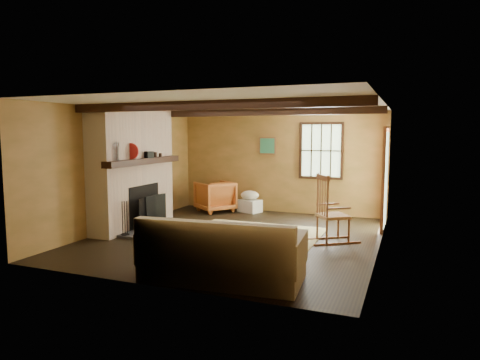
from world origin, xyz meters
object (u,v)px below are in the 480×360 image
at_px(fireplace, 134,173).
at_px(rocking_chair, 331,213).
at_px(sofa, 222,258).
at_px(laundry_basket, 250,206).
at_px(armchair, 215,196).

distance_m(fireplace, rocking_chair, 3.95).
bearing_deg(fireplace, rocking_chair, 4.20).
xyz_separation_m(sofa, laundry_basket, (-1.37, 4.69, -0.15)).
xyz_separation_m(fireplace, armchair, (0.76, 2.20, -0.73)).
relative_size(rocking_chair, armchair, 1.47).
distance_m(fireplace, sofa, 3.80).
xyz_separation_m(rocking_chair, laundry_basket, (-2.31, 2.15, -0.36)).
relative_size(fireplace, laundry_basket, 4.80).
xyz_separation_m(fireplace, laundry_basket, (1.58, 2.44, -0.95)).
bearing_deg(sofa, laundry_basket, 101.35).
height_order(fireplace, armchair, fireplace).
bearing_deg(sofa, armchair, 111.23).
distance_m(rocking_chair, sofa, 2.72).
xyz_separation_m(sofa, armchair, (-2.18, 4.45, 0.07)).
relative_size(fireplace, rocking_chair, 2.00).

